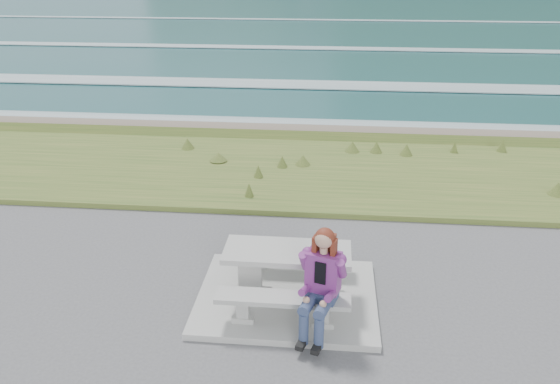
{
  "coord_description": "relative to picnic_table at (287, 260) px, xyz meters",
  "views": [
    {
      "loc": [
        0.54,
        -6.7,
        4.71
      ],
      "look_at": [
        -0.22,
        1.2,
        1.21
      ],
      "focal_mm": 35.0,
      "sensor_mm": 36.0,
      "label": 1
    }
  ],
  "objects": [
    {
      "name": "bench_landward",
      "position": [
        0.0,
        -0.7,
        -0.23
      ],
      "size": [
        1.8,
        0.35,
        0.45
      ],
      "color": "#A5A49F",
      "rests_on": "concrete_slab"
    },
    {
      "name": "concrete_slab",
      "position": [
        -0.0,
        0.0,
        -0.63
      ],
      "size": [
        2.6,
        2.1,
        0.1
      ],
      "primitive_type": "cube",
      "color": "#A5A49F",
      "rests_on": "ground"
    },
    {
      "name": "bench_seaward",
      "position": [
        0.0,
        0.7,
        -0.23
      ],
      "size": [
        1.8,
        0.35,
        0.45
      ],
      "color": "#A5A49F",
      "rests_on": "concrete_slab"
    },
    {
      "name": "shore_drop",
      "position": [
        -0.0,
        7.9,
        -0.68
      ],
      "size": [
        160.0,
        0.8,
        2.2
      ],
      "primitive_type": "cube",
      "color": "#645B4B",
      "rests_on": "ground"
    },
    {
      "name": "ocean",
      "position": [
        -0.0,
        25.09,
        -2.42
      ],
      "size": [
        1600.0,
        1600.0,
        0.09
      ],
      "color": "#1E5156",
      "rests_on": "ground"
    },
    {
      "name": "seated_woman",
      "position": [
        0.48,
        -0.83,
        -0.04
      ],
      "size": [
        0.61,
        0.82,
        1.47
      ],
      "rotation": [
        0.0,
        0.0,
        -0.29
      ],
      "color": "navy",
      "rests_on": "concrete_slab"
    },
    {
      "name": "picnic_table",
      "position": [
        0.0,
        0.0,
        0.0
      ],
      "size": [
        1.8,
        0.75,
        0.75
      ],
      "color": "#A5A49F",
      "rests_on": "concrete_slab"
    },
    {
      "name": "grass_verge",
      "position": [
        -0.0,
        5.0,
        -0.68
      ],
      "size": [
        160.0,
        4.5,
        0.22
      ],
      "primitive_type": "cube",
      "color": "#345821",
      "rests_on": "ground"
    }
  ]
}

